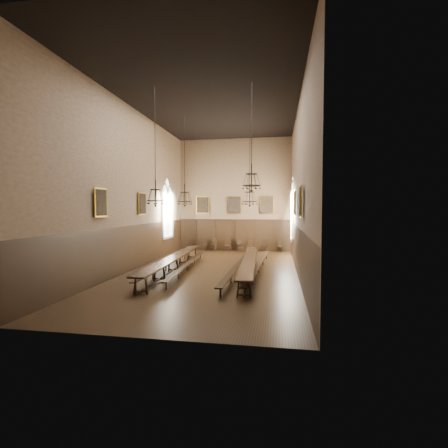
% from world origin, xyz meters
% --- Properties ---
extents(floor, '(9.00, 18.00, 0.02)m').
position_xyz_m(floor, '(0.00, 0.00, -0.01)').
color(floor, black).
rests_on(floor, ground).
extents(ceiling, '(9.00, 18.00, 0.02)m').
position_xyz_m(ceiling, '(0.00, 0.00, 9.01)').
color(ceiling, black).
rests_on(ceiling, ground).
extents(wall_back, '(9.00, 0.02, 9.00)m').
position_xyz_m(wall_back, '(0.00, 9.01, 4.50)').
color(wall_back, '#8F7358').
rests_on(wall_back, ground).
extents(wall_front, '(9.00, 0.02, 9.00)m').
position_xyz_m(wall_front, '(0.00, -9.01, 4.50)').
color(wall_front, '#8F7358').
rests_on(wall_front, ground).
extents(wall_left, '(0.02, 18.00, 9.00)m').
position_xyz_m(wall_left, '(-4.51, 0.00, 4.50)').
color(wall_left, '#8F7358').
rests_on(wall_left, ground).
extents(wall_right, '(0.02, 18.00, 9.00)m').
position_xyz_m(wall_right, '(4.51, 0.00, 4.50)').
color(wall_right, '#8F7358').
rests_on(wall_right, ground).
extents(wainscot_panelling, '(9.00, 18.00, 2.50)m').
position_xyz_m(wainscot_panelling, '(0.00, 0.00, 1.25)').
color(wainscot_panelling, black).
rests_on(wainscot_panelling, floor).
extents(table_left, '(1.12, 10.33, 0.80)m').
position_xyz_m(table_left, '(-2.09, -0.25, 0.40)').
color(table_left, black).
rests_on(table_left, floor).
extents(table_right, '(1.16, 10.04, 0.78)m').
position_xyz_m(table_right, '(2.00, -0.24, 0.39)').
color(table_right, black).
rests_on(table_right, floor).
extents(bench_left_outer, '(0.64, 9.14, 0.41)m').
position_xyz_m(bench_left_outer, '(-2.57, -0.09, 0.26)').
color(bench_left_outer, black).
rests_on(bench_left_outer, floor).
extents(bench_left_inner, '(0.87, 9.11, 0.41)m').
position_xyz_m(bench_left_inner, '(-1.43, 0.17, 0.26)').
color(bench_left_inner, black).
rests_on(bench_left_inner, floor).
extents(bench_right_inner, '(0.54, 10.48, 0.47)m').
position_xyz_m(bench_right_inner, '(1.41, 0.03, 0.30)').
color(bench_right_inner, black).
rests_on(bench_right_inner, floor).
extents(bench_right_outer, '(0.84, 10.63, 0.48)m').
position_xyz_m(bench_right_outer, '(2.47, 0.21, 0.30)').
color(bench_right_outer, black).
rests_on(bench_right_outer, floor).
extents(chair_0, '(0.45, 0.45, 0.87)m').
position_xyz_m(chair_0, '(-3.57, 8.48, 0.26)').
color(chair_0, black).
rests_on(chair_0, floor).
extents(chair_1, '(0.44, 0.44, 0.93)m').
position_xyz_m(chair_1, '(-2.39, 8.47, 0.28)').
color(chair_1, black).
rests_on(chair_1, floor).
extents(chair_2, '(0.53, 0.53, 1.03)m').
position_xyz_m(chair_2, '(-1.60, 8.51, 0.31)').
color(chair_2, black).
rests_on(chair_2, floor).
extents(chair_3, '(0.50, 0.50, 0.95)m').
position_xyz_m(chair_3, '(-0.55, 8.57, 0.29)').
color(chair_3, black).
rests_on(chair_3, floor).
extents(chair_4, '(0.49, 0.49, 0.91)m').
position_xyz_m(chair_4, '(0.48, 8.58, 0.28)').
color(chair_4, black).
rests_on(chair_4, floor).
extents(chair_5, '(0.52, 0.52, 0.99)m').
position_xyz_m(chair_5, '(1.39, 8.47, 0.30)').
color(chair_5, black).
rests_on(chair_5, floor).
extents(chair_6, '(0.55, 0.55, 0.96)m').
position_xyz_m(chair_6, '(2.42, 8.61, 0.29)').
color(chair_6, black).
rests_on(chair_6, floor).
extents(chair_7, '(0.47, 0.47, 0.93)m').
position_xyz_m(chair_7, '(3.62, 8.60, 0.28)').
color(chair_7, black).
rests_on(chair_7, floor).
extents(chandelier_back_left, '(0.90, 0.90, 5.32)m').
position_xyz_m(chandelier_back_left, '(-2.20, 2.36, 4.17)').
color(chandelier_back_left, black).
rests_on(chandelier_back_left, ceiling).
extents(chandelier_back_right, '(0.89, 0.89, 5.33)m').
position_xyz_m(chandelier_back_right, '(1.80, 2.45, 4.17)').
color(chandelier_back_right, black).
rests_on(chandelier_back_right, ceiling).
extents(chandelier_front_left, '(0.80, 0.80, 5.36)m').
position_xyz_m(chandelier_front_left, '(-2.13, -2.63, 4.17)').
color(chandelier_front_left, black).
rests_on(chandelier_front_left, ceiling).
extents(chandelier_front_right, '(0.80, 0.80, 4.69)m').
position_xyz_m(chandelier_front_right, '(2.29, -2.38, 4.78)').
color(chandelier_front_right, black).
rests_on(chandelier_front_right, ceiling).
extents(portrait_back_0, '(1.10, 0.12, 1.40)m').
position_xyz_m(portrait_back_0, '(-2.60, 8.88, 3.70)').
color(portrait_back_0, gold).
rests_on(portrait_back_0, wall_back).
extents(portrait_back_1, '(1.10, 0.12, 1.40)m').
position_xyz_m(portrait_back_1, '(0.00, 8.88, 3.70)').
color(portrait_back_1, gold).
rests_on(portrait_back_1, wall_back).
extents(portrait_back_2, '(1.10, 0.12, 1.40)m').
position_xyz_m(portrait_back_2, '(2.60, 8.88, 3.70)').
color(portrait_back_2, gold).
rests_on(portrait_back_2, wall_back).
extents(portrait_left_0, '(0.12, 1.00, 1.30)m').
position_xyz_m(portrait_left_0, '(-4.38, 1.00, 3.70)').
color(portrait_left_0, gold).
rests_on(portrait_left_0, wall_left).
extents(portrait_left_1, '(0.12, 1.00, 1.30)m').
position_xyz_m(portrait_left_1, '(-4.38, -3.50, 3.70)').
color(portrait_left_1, gold).
rests_on(portrait_left_1, wall_left).
extents(portrait_right_0, '(0.12, 1.00, 1.30)m').
position_xyz_m(portrait_right_0, '(4.38, 1.00, 3.70)').
color(portrait_right_0, gold).
rests_on(portrait_right_0, wall_right).
extents(portrait_right_1, '(0.12, 1.00, 1.30)m').
position_xyz_m(portrait_right_1, '(4.38, -3.50, 3.70)').
color(portrait_right_1, gold).
rests_on(portrait_right_1, wall_right).
extents(window_right, '(0.20, 2.20, 4.60)m').
position_xyz_m(window_right, '(4.43, 5.50, 3.40)').
color(window_right, white).
rests_on(window_right, wall_right).
extents(window_left, '(0.20, 2.20, 4.60)m').
position_xyz_m(window_left, '(-4.43, 5.50, 3.40)').
color(window_left, white).
rests_on(window_left, wall_left).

